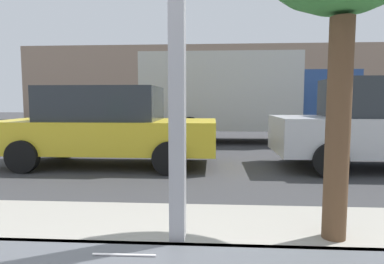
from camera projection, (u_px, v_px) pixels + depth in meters
name	position (u px, v px, depth m)	size (l,w,h in m)	color
ground_plane	(208.00, 151.00, 9.06)	(60.00, 60.00, 0.00)	#38383A
sidewalk_strip	(198.00, 264.00, 2.70)	(16.00, 2.80, 0.10)	#9E998E
building_facade_far	(211.00, 83.00, 23.87)	(28.00, 1.20, 5.42)	gray
loose_straw	(124.00, 255.00, 0.97)	(0.01, 0.01, 0.19)	white
parked_car_yellow	(107.00, 126.00, 7.02)	(4.61, 1.92, 1.70)	gold
parked_car_silver	(384.00, 124.00, 6.65)	(4.35, 1.94, 1.85)	#BCBCC1
box_truck	(241.00, 95.00, 11.06)	(6.82, 2.44, 2.92)	beige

